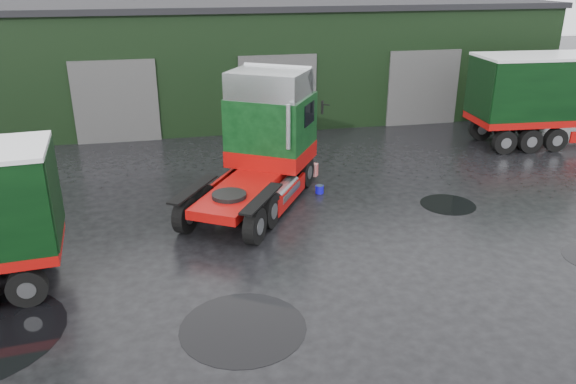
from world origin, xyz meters
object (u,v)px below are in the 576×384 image
object	(u,v)px
hero_tractor	(250,145)
tree_back_b	(337,26)
wash_bucket	(319,189)
warehouse	(258,55)
tree_back_a	(126,16)

from	to	relation	value
hero_tractor	tree_back_b	world-z (taller)	tree_back_b
wash_bucket	warehouse	bearing A→B (deg)	89.53
wash_bucket	hero_tractor	bearing A→B (deg)	-164.36
hero_tractor	tree_back_b	distance (m)	27.76
tree_back_a	tree_back_b	size ratio (longest dim) A/B	1.27
warehouse	tree_back_b	world-z (taller)	tree_back_b
tree_back_a	tree_back_b	distance (m)	16.03
hero_tractor	wash_bucket	bearing A→B (deg)	47.04
hero_tractor	tree_back_a	size ratio (longest dim) A/B	0.79
hero_tractor	tree_back_b	size ratio (longest dim) A/B	1.00
wash_bucket	tree_back_b	xyz separation A→B (m)	(8.12, 24.73, 3.60)
tree_back_a	warehouse	bearing A→B (deg)	-51.34
tree_back_b	warehouse	bearing A→B (deg)	-128.66
warehouse	tree_back_b	distance (m)	12.82
wash_bucket	tree_back_a	xyz separation A→B (m)	(-7.88, 24.73, 4.60)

